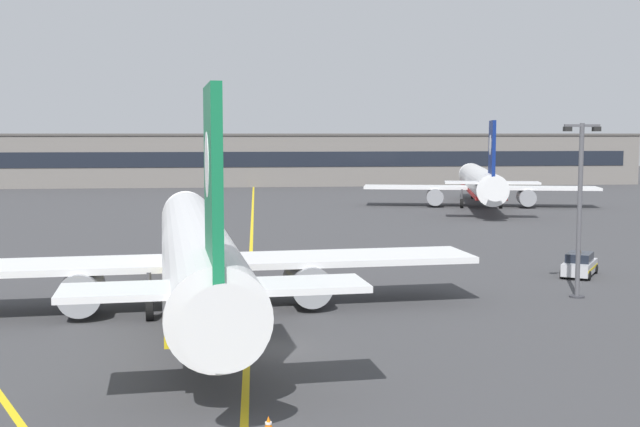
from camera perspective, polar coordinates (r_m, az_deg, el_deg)
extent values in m
plane|color=#3D3D3F|center=(38.10, -3.54, -9.47)|extent=(400.00, 400.00, 0.00)
cube|color=yellow|center=(67.50, -4.85, -2.85)|extent=(6.47, 179.90, 0.01)
cylinder|color=white|center=(46.08, -8.61, -2.45)|extent=(6.62, 36.19, 3.80)
cone|color=white|center=(65.24, -9.32, -0.10)|extent=(3.80, 2.88, 3.61)
cone|color=white|center=(26.94, -6.88, -7.32)|extent=(3.06, 3.02, 2.85)
cube|color=gold|center=(46.24, -8.59, -3.73)|extent=(6.32, 33.31, 0.44)
cube|color=black|center=(63.28, -9.28, 0.33)|extent=(2.93, 1.32, 0.60)
cube|color=white|center=(46.80, -8.62, -3.38)|extent=(32.28, 7.31, 0.36)
cylinder|color=gray|center=(46.19, -16.29, -5.19)|extent=(2.58, 3.77, 2.30)
cylinder|color=black|center=(48.00, -16.09, -4.79)|extent=(1.96, 0.33, 1.95)
cylinder|color=gray|center=(46.68, -0.90, -4.86)|extent=(2.58, 3.77, 2.30)
cylinder|color=black|center=(48.47, -1.28, -4.47)|extent=(1.96, 0.33, 1.95)
cube|color=#147042|center=(29.91, -7.47, 2.00)|extent=(0.78, 4.82, 7.20)
cylinder|color=white|center=(30.17, -7.52, 3.40)|extent=(0.63, 2.43, 2.40)
cube|color=white|center=(29.78, -7.30, -5.18)|extent=(11.19, 3.66, 0.24)
cylinder|color=#4C4C51|center=(60.71, -9.16, -2.45)|extent=(0.24, 0.24, 1.60)
cylinder|color=black|center=(60.86, -9.14, -3.40)|extent=(0.47, 0.93, 0.90)
cylinder|color=#4C4C51|center=(44.36, -11.84, -5.08)|extent=(0.24, 0.24, 1.60)
cylinder|color=black|center=(44.58, -11.81, -6.50)|extent=(0.50, 1.33, 1.30)
cylinder|color=#4C4C51|center=(44.57, -5.11, -4.93)|extent=(0.24, 0.24, 1.60)
cylinder|color=black|center=(44.79, -5.10, -6.34)|extent=(0.50, 1.33, 1.30)
cylinder|color=white|center=(112.20, 11.13, 2.19)|extent=(11.52, 35.18, 3.72)
cone|color=white|center=(131.02, 10.47, 2.68)|extent=(4.01, 3.27, 3.53)
cone|color=white|center=(93.30, 12.07, 1.74)|extent=(3.33, 3.30, 2.79)
cube|color=red|center=(112.27, 11.12, 1.67)|extent=(10.82, 32.42, 0.43)
cube|color=black|center=(129.13, 10.53, 2.93)|extent=(2.96, 1.67, 0.59)
cube|color=white|center=(112.84, 11.10, 1.78)|extent=(31.58, 11.60, 0.35)
cylinder|color=gray|center=(111.62, 8.02, 1.18)|extent=(2.98, 3.94, 2.25)
cylinder|color=black|center=(113.43, 8.00, 1.25)|extent=(1.90, 0.60, 1.91)
cylinder|color=gray|center=(112.61, 14.21, 1.10)|extent=(2.98, 3.94, 2.25)
cylinder|color=black|center=(114.39, 14.09, 1.17)|extent=(1.90, 0.60, 1.91)
cube|color=navy|center=(96.63, 11.92, 4.29)|extent=(1.43, 4.67, 7.05)
cylinder|color=white|center=(96.91, 11.91, 4.71)|extent=(0.95, 2.39, 2.35)
cube|color=white|center=(96.19, 11.90, 2.12)|extent=(11.11, 5.08, 0.23)
cylinder|color=#4C4C51|center=(126.45, 10.60, 1.67)|extent=(0.23, 0.23, 1.57)
cylinder|color=black|center=(126.53, 10.59, 1.22)|extent=(0.58, 0.95, 0.88)
cylinder|color=#4C4C51|center=(110.19, 9.88, 1.27)|extent=(0.23, 0.23, 1.57)
cylinder|color=black|center=(110.27, 9.87, 0.70)|extent=(0.67, 1.33, 1.27)
cylinder|color=#4C4C51|center=(110.61, 12.51, 1.24)|extent=(0.23, 0.23, 1.57)
cylinder|color=black|center=(110.69, 12.50, 0.67)|extent=(0.67, 1.33, 1.27)
cylinder|color=#515156|center=(51.46, 17.66, 0.16)|extent=(0.28, 0.28, 10.52)
cylinder|color=#333338|center=(52.19, 17.49, -5.54)|extent=(0.90, 0.90, 0.10)
cube|color=#515156|center=(51.25, 17.83, 5.86)|extent=(2.20, 0.16, 0.16)
cube|color=black|center=(50.88, 16.89, 5.67)|extent=(0.44, 0.36, 0.28)
cube|color=black|center=(51.62, 18.74, 5.61)|extent=(0.44, 0.36, 0.28)
cube|color=#B7B7BC|center=(59.84, 17.66, -3.59)|extent=(3.82, 4.50, 0.84)
cube|color=black|center=(59.63, 17.66, -2.92)|extent=(2.59, 2.80, 0.60)
cylinder|color=orange|center=(59.68, 17.69, -2.54)|extent=(0.14, 0.14, 0.14)
cube|color=yellow|center=(59.84, 17.66, -3.59)|extent=(3.73, 4.34, 0.14)
cylinder|color=black|center=(58.24, 18.25, -4.15)|extent=(0.54, 0.66, 0.64)
cylinder|color=black|center=(58.52, 16.55, -4.06)|extent=(0.54, 0.66, 0.64)
cylinder|color=black|center=(61.27, 18.70, -3.69)|extent=(0.54, 0.66, 0.64)
cylinder|color=black|center=(61.54, 17.07, -3.60)|extent=(0.54, 0.66, 0.64)
cone|color=orange|center=(61.44, -6.55, -3.45)|extent=(0.36, 0.36, 0.55)
cylinder|color=white|center=(61.43, -6.55, -3.42)|extent=(0.23, 0.23, 0.07)
cube|color=orange|center=(61.48, -6.55, -3.69)|extent=(0.44, 0.44, 0.03)
cone|color=orange|center=(28.12, -3.62, -14.43)|extent=(0.36, 0.36, 0.55)
cylinder|color=white|center=(28.11, -3.62, -14.38)|extent=(0.23, 0.23, 0.07)
cube|color=slate|center=(157.13, -7.08, 3.68)|extent=(162.61, 12.00, 9.50)
cube|color=black|center=(151.07, -7.11, 3.76)|extent=(156.10, 0.12, 2.80)
cube|color=#4E4A47|center=(157.04, -7.11, 5.49)|extent=(163.01, 12.40, 0.40)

